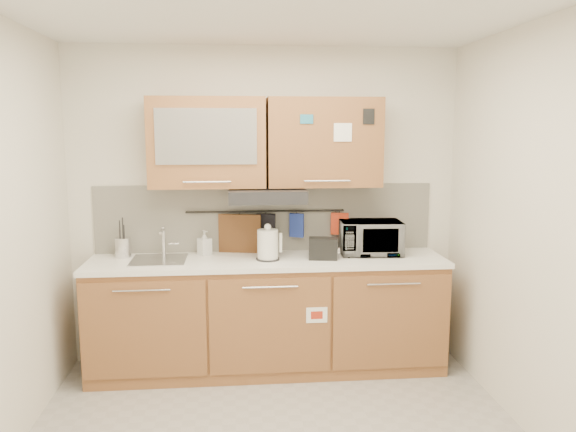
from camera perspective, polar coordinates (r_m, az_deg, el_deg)
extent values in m
plane|color=white|center=(3.22, -0.97, 20.71)|extent=(3.20, 3.20, 0.00)
plane|color=silver|center=(4.69, -2.32, 1.05)|extent=(3.20, 0.00, 3.20)
plane|color=silver|center=(3.70, 24.66, -1.90)|extent=(0.00, 3.00, 3.00)
cube|color=#9B6137|center=(4.60, -2.05, -10.15)|extent=(2.80, 0.60, 0.88)
cube|color=black|center=(4.74, -2.02, -14.60)|extent=(2.80, 0.54, 0.10)
cube|color=#935E34|center=(4.35, -14.43, -11.17)|extent=(0.91, 0.02, 0.74)
cylinder|color=silver|center=(4.23, -14.65, -7.34)|extent=(0.41, 0.01, 0.01)
cube|color=#935E34|center=(4.30, -1.81, -11.12)|extent=(0.91, 0.02, 0.74)
cylinder|color=silver|center=(4.18, -1.81, -7.24)|extent=(0.41, 0.01, 0.01)
cube|color=#935E34|center=(4.45, 10.49, -10.56)|extent=(0.91, 0.02, 0.74)
cylinder|color=silver|center=(4.33, 10.70, -6.80)|extent=(0.41, 0.01, 0.01)
cube|color=white|center=(4.46, -2.08, -4.59)|extent=(2.82, 0.62, 0.04)
cube|color=silver|center=(4.69, -2.31, -0.18)|extent=(2.80, 0.02, 0.56)
cube|color=#9B6137|center=(4.47, -8.19, 7.39)|extent=(0.90, 0.35, 0.70)
cube|color=silver|center=(4.29, -8.32, 8.00)|extent=(0.76, 0.02, 0.42)
cube|color=#935E34|center=(4.52, 3.63, 7.48)|extent=(0.90, 0.35, 0.70)
cube|color=white|center=(4.36, 5.59, 8.46)|extent=(0.14, 0.00, 0.14)
cube|color=black|center=(4.43, -2.16, 2.14)|extent=(0.60, 0.46, 0.10)
cube|color=silver|center=(4.50, -12.98, -4.50)|extent=(0.42, 0.40, 0.03)
cylinder|color=silver|center=(4.63, -12.53, -2.54)|extent=(0.03, 0.03, 0.24)
cylinder|color=silver|center=(4.53, -12.70, -1.50)|extent=(0.02, 0.18, 0.02)
cylinder|color=black|center=(4.65, -2.28, 0.47)|extent=(1.30, 0.02, 0.02)
cylinder|color=silver|center=(4.67, -16.41, -3.08)|extent=(0.16, 0.16, 0.16)
cylinder|color=black|center=(4.68, -16.67, -2.23)|extent=(0.01, 0.01, 0.30)
cylinder|color=black|center=(4.65, -16.28, -2.48)|extent=(0.01, 0.01, 0.27)
cylinder|color=black|center=(4.68, -16.40, -2.07)|extent=(0.01, 0.01, 0.32)
cylinder|color=black|center=(4.65, -16.67, -2.69)|extent=(0.01, 0.01, 0.23)
cylinder|color=silver|center=(4.39, -2.07, -2.94)|extent=(0.20, 0.20, 0.24)
sphere|color=silver|center=(4.37, -2.08, -1.13)|extent=(0.05, 0.05, 0.05)
cube|color=silver|center=(4.43, -0.81, -2.71)|extent=(0.03, 0.04, 0.15)
cylinder|color=black|center=(4.42, -2.06, -4.36)|extent=(0.18, 0.18, 0.01)
cube|color=black|center=(4.43, 3.59, -3.32)|extent=(0.24, 0.17, 0.17)
cube|color=black|center=(4.42, 3.08, -2.34)|extent=(0.08, 0.11, 0.01)
cube|color=black|center=(4.42, 4.12, -2.35)|extent=(0.08, 0.11, 0.01)
imported|color=#999999|center=(4.64, 8.37, -2.19)|extent=(0.51, 0.36, 0.27)
imported|color=#999999|center=(4.62, -8.48, -2.69)|extent=(0.13, 0.13, 0.20)
cube|color=brown|center=(4.67, -4.92, -2.48)|extent=(0.35, 0.10, 0.44)
cube|color=#213598|center=(4.67, 0.89, -0.95)|extent=(0.12, 0.08, 0.20)
cube|color=black|center=(4.66, -2.26, -1.28)|extent=(0.16, 0.07, 0.24)
cube|color=red|center=(4.72, 5.26, -0.78)|extent=(0.15, 0.05, 0.18)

